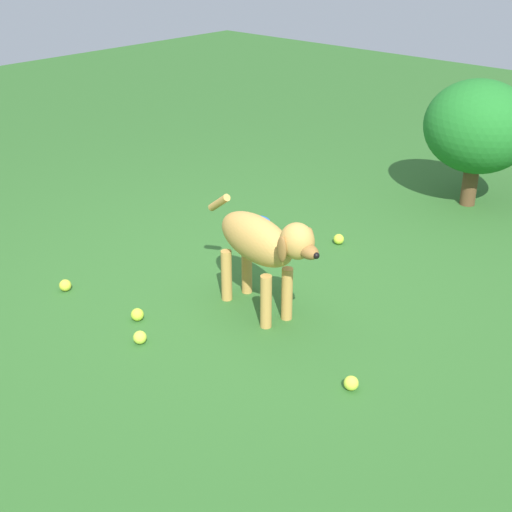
{
  "coord_description": "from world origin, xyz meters",
  "views": [
    {
      "loc": [
        2.23,
        -2.36,
        1.87
      ],
      "look_at": [
        0.09,
        -0.01,
        0.31
      ],
      "focal_mm": 48.61,
      "sensor_mm": 36.0,
      "label": 1
    }
  ],
  "objects_px": {
    "tennis_ball_1": "(351,383)",
    "tennis_ball_4": "(137,315)",
    "water_bowl": "(254,225)",
    "tennis_ball_2": "(140,337)",
    "tennis_ball_3": "(339,239)",
    "tennis_ball_0": "(65,285)",
    "dog": "(262,244)"
  },
  "relations": [
    {
      "from": "dog",
      "to": "water_bowl",
      "type": "distance_m",
      "value": 1.13
    },
    {
      "from": "water_bowl",
      "to": "tennis_ball_3",
      "type": "bearing_deg",
      "value": 19.87
    },
    {
      "from": "tennis_ball_2",
      "to": "tennis_ball_4",
      "type": "distance_m",
      "value": 0.22
    },
    {
      "from": "tennis_ball_2",
      "to": "tennis_ball_4",
      "type": "xyz_separation_m",
      "value": [
        -0.18,
        0.13,
        0.0
      ]
    },
    {
      "from": "tennis_ball_0",
      "to": "tennis_ball_4",
      "type": "xyz_separation_m",
      "value": [
        0.54,
        0.07,
        0.0
      ]
    },
    {
      "from": "tennis_ball_4",
      "to": "dog",
      "type": "bearing_deg",
      "value": 49.24
    },
    {
      "from": "water_bowl",
      "to": "tennis_ball_0",
      "type": "bearing_deg",
      "value": -99.04
    },
    {
      "from": "tennis_ball_0",
      "to": "tennis_ball_3",
      "type": "xyz_separation_m",
      "value": [
        0.76,
        1.52,
        0.0
      ]
    },
    {
      "from": "tennis_ball_3",
      "to": "water_bowl",
      "type": "distance_m",
      "value": 0.58
    },
    {
      "from": "tennis_ball_1",
      "to": "tennis_ball_4",
      "type": "distance_m",
      "value": 1.18
    },
    {
      "from": "tennis_ball_2",
      "to": "tennis_ball_3",
      "type": "relative_size",
      "value": 1.0
    },
    {
      "from": "tennis_ball_2",
      "to": "water_bowl",
      "type": "xyz_separation_m",
      "value": [
        -0.51,
        1.38,
        -0.0
      ]
    },
    {
      "from": "dog",
      "to": "tennis_ball_4",
      "type": "height_order",
      "value": "dog"
    },
    {
      "from": "dog",
      "to": "tennis_ball_0",
      "type": "bearing_deg",
      "value": -138.77
    },
    {
      "from": "tennis_ball_3",
      "to": "water_bowl",
      "type": "relative_size",
      "value": 0.3
    },
    {
      "from": "tennis_ball_1",
      "to": "tennis_ball_4",
      "type": "xyz_separation_m",
      "value": [
        -1.15,
        -0.26,
        0.0
      ]
    },
    {
      "from": "tennis_ball_1",
      "to": "tennis_ball_3",
      "type": "xyz_separation_m",
      "value": [
        -0.93,
        1.19,
        0.0
      ]
    },
    {
      "from": "tennis_ball_0",
      "to": "tennis_ball_1",
      "type": "height_order",
      "value": "same"
    },
    {
      "from": "tennis_ball_2",
      "to": "tennis_ball_4",
      "type": "relative_size",
      "value": 1.0
    },
    {
      "from": "tennis_ball_3",
      "to": "water_bowl",
      "type": "xyz_separation_m",
      "value": [
        -0.55,
        -0.2,
        -0.0
      ]
    },
    {
      "from": "tennis_ball_1",
      "to": "water_bowl",
      "type": "distance_m",
      "value": 1.78
    },
    {
      "from": "tennis_ball_0",
      "to": "tennis_ball_1",
      "type": "xyz_separation_m",
      "value": [
        1.69,
        0.33,
        0.0
      ]
    },
    {
      "from": "tennis_ball_4",
      "to": "water_bowl",
      "type": "height_order",
      "value": "tennis_ball_4"
    },
    {
      "from": "tennis_ball_2",
      "to": "tennis_ball_3",
      "type": "distance_m",
      "value": 1.57
    },
    {
      "from": "water_bowl",
      "to": "tennis_ball_4",
      "type": "bearing_deg",
      "value": -75.06
    },
    {
      "from": "tennis_ball_4",
      "to": "water_bowl",
      "type": "xyz_separation_m",
      "value": [
        -0.33,
        1.25,
        -0.0
      ]
    },
    {
      "from": "tennis_ball_1",
      "to": "tennis_ball_3",
      "type": "distance_m",
      "value": 1.51
    },
    {
      "from": "tennis_ball_1",
      "to": "water_bowl",
      "type": "relative_size",
      "value": 0.3
    },
    {
      "from": "tennis_ball_3",
      "to": "tennis_ball_0",
      "type": "bearing_deg",
      "value": -116.61
    },
    {
      "from": "tennis_ball_3",
      "to": "water_bowl",
      "type": "height_order",
      "value": "tennis_ball_3"
    },
    {
      "from": "dog",
      "to": "tennis_ball_1",
      "type": "xyz_separation_m",
      "value": [
        0.73,
        -0.23,
        -0.36
      ]
    },
    {
      "from": "dog",
      "to": "tennis_ball_1",
      "type": "bearing_deg",
      "value": -6.18
    }
  ]
}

